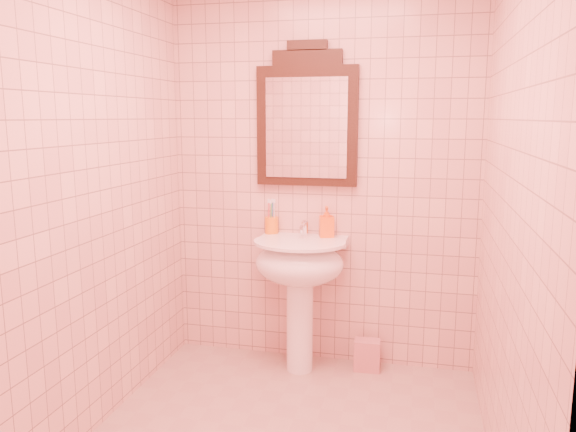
% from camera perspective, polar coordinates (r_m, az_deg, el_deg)
% --- Properties ---
extents(back_wall, '(2.00, 0.02, 2.50)m').
position_cam_1_polar(back_wall, '(3.66, 3.50, 4.08)').
color(back_wall, beige).
rests_on(back_wall, floor).
extents(pedestal_sink, '(0.58, 0.58, 0.86)m').
position_cam_1_polar(pedestal_sink, '(3.57, 1.19, -5.70)').
color(pedestal_sink, white).
rests_on(pedestal_sink, floor).
extents(faucet, '(0.04, 0.16, 0.11)m').
position_cam_1_polar(faucet, '(3.64, 1.66, -1.20)').
color(faucet, white).
rests_on(faucet, pedestal_sink).
extents(mirror, '(0.65, 0.06, 0.91)m').
position_cam_1_polar(mirror, '(3.63, 1.93, 9.74)').
color(mirror, black).
rests_on(mirror, back_wall).
extents(toothbrush_cup, '(0.09, 0.09, 0.21)m').
position_cam_1_polar(toothbrush_cup, '(3.73, -1.68, -0.91)').
color(toothbrush_cup, orange).
rests_on(toothbrush_cup, pedestal_sink).
extents(soap_dispenser, '(0.11, 0.11, 0.20)m').
position_cam_1_polar(soap_dispenser, '(3.62, 3.94, -0.59)').
color(soap_dispenser, orange).
rests_on(soap_dispenser, pedestal_sink).
extents(towel, '(0.17, 0.12, 0.20)m').
position_cam_1_polar(towel, '(3.79, 8.03, -13.81)').
color(towel, '#D37C89').
rests_on(towel, floor).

